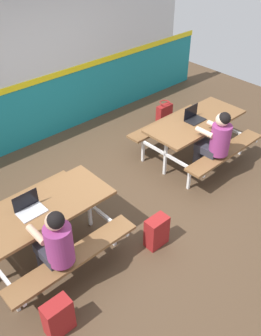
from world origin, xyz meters
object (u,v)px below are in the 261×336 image
at_px(laptop_silver, 30,208).
at_px(picnic_table_right, 195,129).
at_px(tote_bag_bright, 164,113).
at_px(backpack_dark, 58,317).
at_px(student_nearer, 56,243).
at_px(satchel_spare, 156,232).
at_px(student_further, 216,140).
at_px(laptop_dark, 194,117).
at_px(picnic_table_left, 42,219).

bearing_deg(laptop_silver, picnic_table_right, 1.60).
distance_m(picnic_table_right, tote_bag_bright, 1.39).
bearing_deg(backpack_dark, tote_bag_bright, 30.03).
relative_size(student_nearer, satchel_spare, 2.74).
bearing_deg(student_further, picnic_table_right, 69.67).
xyz_separation_m(picnic_table_right, student_further, (-0.21, -0.56, 0.13)).
relative_size(picnic_table_right, student_nearer, 1.47).
bearing_deg(student_nearer, laptop_dark, 12.94).
relative_size(laptop_silver, laptop_dark, 1.00).
distance_m(backpack_dark, tote_bag_bright, 4.68).
bearing_deg(tote_bag_bright, picnic_table_right, -114.91).
height_order(student_further, backpack_dark, student_further).
relative_size(student_nearer, backpack_dark, 2.74).
relative_size(backpack_dark, tote_bag_bright, 1.02).
height_order(picnic_table_right, student_further, student_further).
bearing_deg(student_further, picnic_table_left, 171.17).
bearing_deg(satchel_spare, picnic_table_right, 27.29).
bearing_deg(backpack_dark, satchel_spare, 5.74).
xyz_separation_m(picnic_table_left, student_further, (2.80, -0.44, 0.13)).
height_order(laptop_silver, tote_bag_bright, laptop_silver).
distance_m(student_further, tote_bag_bright, 1.99).
height_order(picnic_table_left, laptop_dark, laptop_dark).
relative_size(picnic_table_right, tote_bag_bright, 4.12).
relative_size(student_further, tote_bag_bright, 2.81).
bearing_deg(satchel_spare, laptop_silver, 144.32).
bearing_deg(backpack_dark, picnic_table_left, 64.59).
relative_size(student_nearer, tote_bag_bright, 2.81).
bearing_deg(student_further, laptop_silver, 170.77).
distance_m(student_further, satchel_spare, 1.79).
bearing_deg(laptop_dark, student_further, -107.21).
height_order(picnic_table_right, satchel_spare, picnic_table_right).
xyz_separation_m(laptop_dark, backpack_dark, (-3.46, -1.17, -0.57)).
bearing_deg(laptop_dark, tote_bag_bright, 63.51).
height_order(student_nearer, tote_bag_bright, student_nearer).
relative_size(student_further, laptop_silver, 3.75).
bearing_deg(tote_bag_bright, laptop_silver, -160.56).
bearing_deg(laptop_dark, picnic_table_left, -176.92).
distance_m(picnic_table_left, laptop_dark, 3.00).
relative_size(laptop_silver, backpack_dark, 0.73).
distance_m(picnic_table_left, backpack_dark, 1.17).
height_order(picnic_table_right, laptop_dark, laptop_dark).
height_order(student_further, laptop_dark, student_further).
height_order(picnic_table_left, picnic_table_right, same).
relative_size(tote_bag_bright, satchel_spare, 0.98).
relative_size(picnic_table_left, backpack_dark, 4.02).
height_order(student_nearer, laptop_dark, student_nearer).
bearing_deg(student_nearer, tote_bag_bright, 26.99).
bearing_deg(picnic_table_right, student_nearer, -167.80).
distance_m(student_nearer, satchel_spare, 1.39).
distance_m(picnic_table_right, backpack_dark, 3.68).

